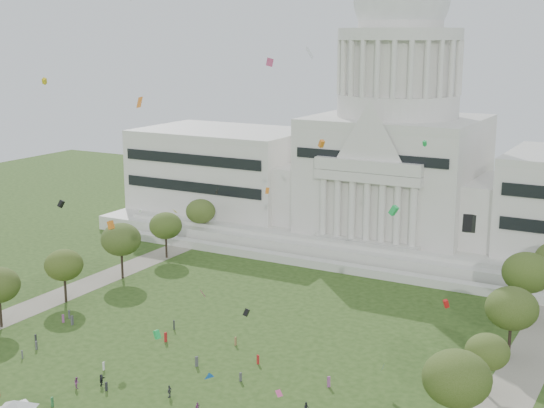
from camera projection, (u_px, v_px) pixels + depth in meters
name	position (u px, v px, depth m)	size (l,w,h in m)	color
capitol	(395.00, 162.00, 203.69)	(160.00, 64.50, 91.30)	silver
path_left	(39.00, 304.00, 159.81)	(8.00, 160.00, 0.04)	gray
row_tree_r_2	(457.00, 379.00, 103.45)	(9.55, 9.55, 13.58)	black
row_tree_l_3	(64.00, 265.00, 159.52)	(8.12, 8.12, 11.55)	black
row_tree_r_3	(487.00, 352.00, 118.46)	(7.01, 7.01, 9.98)	black
row_tree_l_4	(121.00, 239.00, 175.07)	(9.29, 9.29, 13.21)	black
row_tree_r_4	(512.00, 308.00, 131.10)	(9.19, 9.19, 13.06)	black
row_tree_l_5	(166.00, 226.00, 191.69)	(8.33, 8.33, 11.85)	black
row_tree_r_5	(527.00, 273.00, 148.78)	(9.82, 9.82, 13.96)	black
row_tree_l_6	(201.00, 211.00, 207.99)	(8.19, 8.19, 11.64)	black
event_tent	(15.00, 406.00, 109.34)	(9.60, 9.60, 4.16)	#4C4C4C
person_2	(306.00, 408.00, 113.51)	(0.88, 0.54, 1.80)	#26262B
person_4	(170.00, 391.00, 118.54)	(1.19, 0.65, 2.04)	#4C4C51
person_5	(102.00, 380.00, 122.52)	(1.80, 0.71, 1.94)	#26262B
person_8	(77.00, 382.00, 121.72)	(0.92, 0.57, 1.89)	#994C8C
person_10	(197.00, 408.00, 113.56)	(1.04, 0.57, 1.77)	#994C8C
distant_crowd	(116.00, 360.00, 130.39)	(59.19, 37.20, 1.90)	#33723F
kite_swarm	(176.00, 239.00, 110.69)	(94.34, 107.46, 58.84)	green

